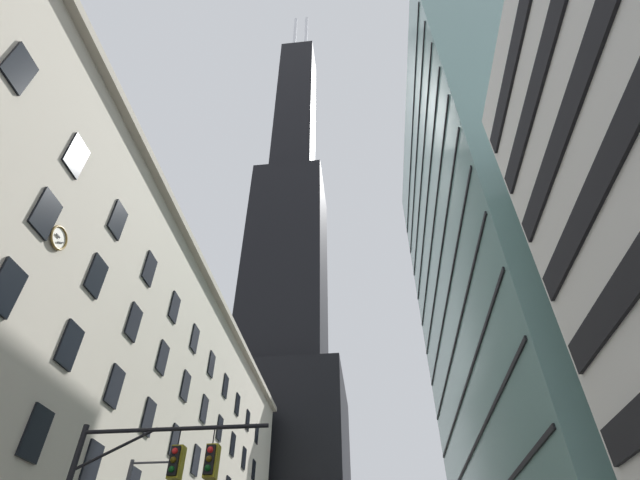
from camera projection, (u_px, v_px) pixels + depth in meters
name	position (u px, v px, depth m)	size (l,w,h in m)	color
station_building	(99.00, 435.00, 37.77)	(15.80, 63.08, 27.88)	beige
dark_skyscraper	(285.00, 311.00, 97.29)	(23.93, 23.93, 188.17)	black
glass_office_midrise	(517.00, 273.00, 43.66)	(14.35, 34.73, 54.88)	gray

